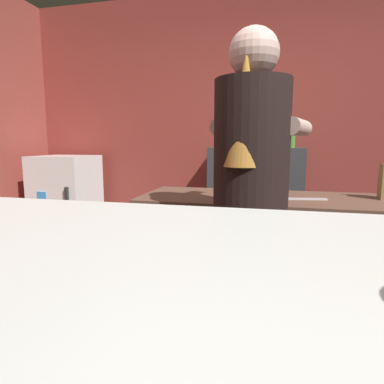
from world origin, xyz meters
TOP-DOWN VIEW (x-y plane):
  - wall_back at (0.00, 2.20)m, footprint 5.20×0.10m
  - prep_counter at (0.35, 0.64)m, footprint 2.10×0.60m
  - back_shelf at (-0.08, 1.92)m, footprint 0.89×0.36m
  - mini_fridge at (-2.06, 1.75)m, footprint 0.58×0.58m
  - bartender at (-0.03, 0.19)m, footprint 0.49×0.55m
  - mixing_bowl at (-0.12, 0.63)m, footprint 0.16×0.16m
  - chefs_knife at (0.25, 0.59)m, footprint 0.24×0.07m
  - bottle_olive_oil at (-0.30, 1.83)m, footprint 0.06×0.06m
  - bottle_vinegar at (0.24, 1.92)m, footprint 0.06×0.06m
  - bottle_soy at (-0.14, 1.91)m, footprint 0.06×0.06m

SIDE VIEW (x-z plane):
  - prep_counter at x=0.35m, z-range 0.00..0.89m
  - mini_fridge at x=-2.06m, z-range 0.00..1.07m
  - back_shelf at x=-0.08m, z-range 0.00..1.16m
  - chefs_knife at x=0.25m, z-range 0.89..0.90m
  - mixing_bowl at x=-0.12m, z-range 0.89..0.93m
  - bartender at x=-0.03m, z-range 0.14..1.84m
  - bottle_olive_oil at x=-0.30m, z-range 1.13..1.36m
  - bottle_soy at x=-0.14m, z-range 1.13..1.39m
  - bottle_vinegar at x=0.24m, z-range 1.13..1.40m
  - wall_back at x=0.00m, z-range 0.00..2.70m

